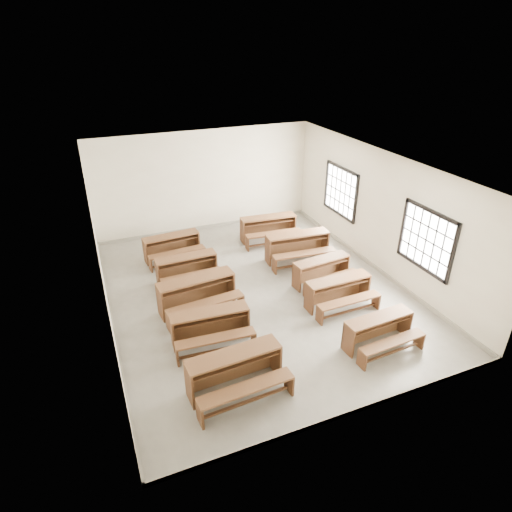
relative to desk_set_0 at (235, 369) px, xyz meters
name	(u,v)px	position (x,y,z in m)	size (l,w,h in m)	color
room	(260,211)	(1.69, 2.92, 1.69)	(8.50, 8.50, 3.20)	gray
desk_set_0	(235,369)	(0.00, 0.00, 0.00)	(1.78, 1.00, 0.78)	brown
desk_set_1	(211,325)	(-0.01, 1.47, -0.03)	(1.67, 0.95, 0.73)	brown
desk_set_2	(197,292)	(0.06, 2.73, 0.01)	(1.87, 1.10, 0.80)	brown
desk_set_3	(187,267)	(0.15, 4.08, -0.05)	(1.58, 0.85, 0.70)	brown
desk_set_4	(172,245)	(0.07, 5.46, -0.04)	(1.65, 0.96, 0.71)	brown
desk_set_5	(379,329)	(3.15, 0.05, -0.06)	(1.54, 0.86, 0.68)	brown
desk_set_6	(339,290)	(3.17, 1.61, -0.04)	(1.60, 0.85, 0.71)	brown
desk_set_7	(322,269)	(3.32, 2.64, -0.05)	(1.60, 0.94, 0.69)	brown
desk_set_8	(298,245)	(3.33, 4.02, 0.01)	(1.86, 1.08, 0.80)	brown
desk_set_9	(269,227)	(3.10, 5.55, -0.01)	(1.78, 1.03, 0.77)	brown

